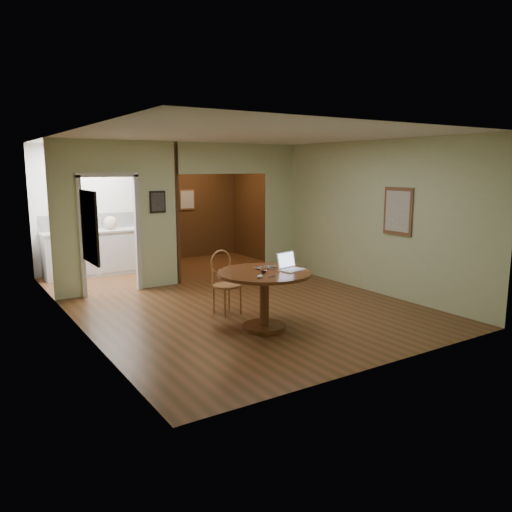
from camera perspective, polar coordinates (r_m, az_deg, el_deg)
floor at (r=7.77m, az=0.24°, el=-6.55°), size 5.00×5.00×0.00m
room_shell at (r=10.06m, az=-11.73°, el=4.52°), size 5.20×7.50×5.00m
dining_table at (r=6.90m, az=0.95°, el=-3.52°), size 1.30×1.30×0.81m
chair at (r=7.67m, az=-3.62°, el=-2.58°), size 0.46×0.46×0.98m
open_laptop at (r=6.98m, az=3.83°, el=-1.06°), size 0.38×0.36×0.24m
closed_laptop at (r=7.03m, az=1.28°, el=-1.38°), size 0.33×0.22×0.02m
mouse at (r=6.45m, az=0.47°, el=-2.34°), size 0.12×0.08×0.04m
wine_glass at (r=6.74m, az=0.86°, el=-1.56°), size 0.09×0.09×0.10m
pen at (r=6.52m, az=1.80°, el=-2.37°), size 0.12×0.04×0.01m
kitchen_cabinet at (r=10.93m, az=-17.97°, el=0.37°), size 2.06×0.60×0.94m
grocery_bag at (r=10.95m, az=-16.27°, el=3.67°), size 0.33×0.30×0.28m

